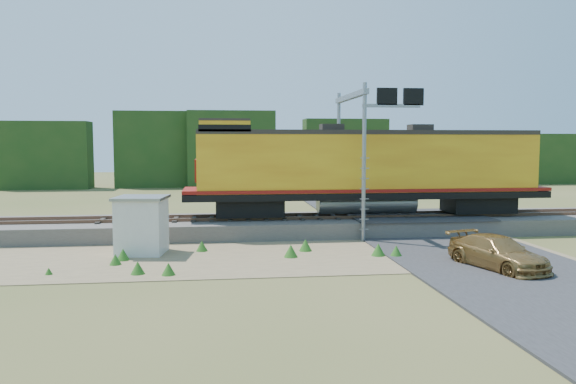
{
  "coord_description": "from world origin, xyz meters",
  "views": [
    {
      "loc": [
        -3.25,
        -22.35,
        4.63
      ],
      "look_at": [
        -0.1,
        3.0,
        2.4
      ],
      "focal_mm": 35.0,
      "sensor_mm": 36.0,
      "label": 1
    }
  ],
  "objects": [
    {
      "name": "weed_clumps",
      "position": [
        -3.5,
        0.1,
        0.0
      ],
      "size": [
        15.0,
        6.2,
        0.56
      ],
      "primitive_type": null,
      "color": "#2A631C",
      "rests_on": "ground"
    },
    {
      "name": "signal_gantry",
      "position": [
        3.89,
        5.32,
        5.55
      ],
      "size": [
        2.94,
        6.2,
        7.43
      ],
      "color": "gray",
      "rests_on": "ground"
    },
    {
      "name": "ballast",
      "position": [
        0.0,
        6.0,
        0.4
      ],
      "size": [
        70.0,
        5.0,
        0.8
      ],
      "primitive_type": "cube",
      "color": "slate",
      "rests_on": "ground"
    },
    {
      "name": "tree_line_north",
      "position": [
        0.0,
        38.0,
        3.07
      ],
      "size": [
        130.0,
        3.0,
        6.5
      ],
      "color": "#1C3C15",
      "rests_on": "ground"
    },
    {
      "name": "car",
      "position": [
        6.92,
        -3.11,
        0.61
      ],
      "size": [
        2.82,
        4.5,
        1.22
      ],
      "primitive_type": "imported",
      "rotation": [
        0.0,
        0.0,
        0.29
      ],
      "color": "olive",
      "rests_on": "ground"
    },
    {
      "name": "locomotive",
      "position": [
        4.14,
        6.0,
        3.35
      ],
      "size": [
        18.81,
        2.87,
        4.85
      ],
      "color": "black",
      "rests_on": "rails"
    },
    {
      "name": "rails",
      "position": [
        0.0,
        6.0,
        0.88
      ],
      "size": [
        70.0,
        1.54,
        0.16
      ],
      "color": "brown",
      "rests_on": "ballast"
    },
    {
      "name": "road",
      "position": [
        7.0,
        0.74,
        0.09
      ],
      "size": [
        7.0,
        66.0,
        0.86
      ],
      "color": "#38383A",
      "rests_on": "ground"
    },
    {
      "name": "dirt_shoulder",
      "position": [
        -2.0,
        0.5,
        0.01
      ],
      "size": [
        26.0,
        8.0,
        0.03
      ],
      "primitive_type": "cube",
      "color": "#8C7754",
      "rests_on": "ground"
    },
    {
      "name": "shed",
      "position": [
        -6.45,
        1.42,
        1.23
      ],
      "size": [
        2.29,
        2.29,
        2.42
      ],
      "rotation": [
        0.0,
        0.0,
        -0.13
      ],
      "color": "silver",
      "rests_on": "ground"
    },
    {
      "name": "ground",
      "position": [
        0.0,
        0.0,
        0.0
      ],
      "size": [
        140.0,
        140.0,
        0.0
      ],
      "primitive_type": "plane",
      "color": "#475123",
      "rests_on": "ground"
    }
  ]
}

